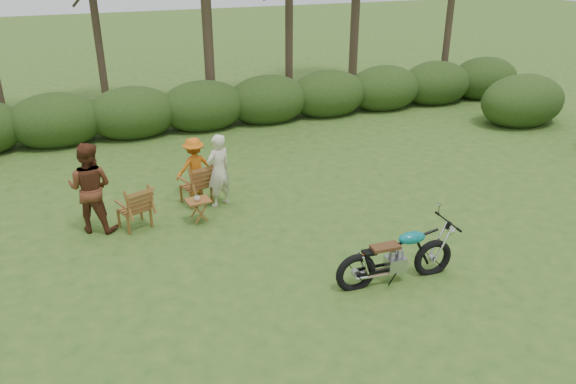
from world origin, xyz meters
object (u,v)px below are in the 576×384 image
object	(u,v)px
lawn_chair_right	(197,202)
cup	(197,199)
lawn_chair_left	(136,226)
adult_a	(220,205)
side_table	(199,211)
motorcycle	(394,280)
child	(197,194)
adult_b	(97,229)

from	to	relation	value
lawn_chair_right	cup	xyz separation A→B (m)	(-0.17, -0.94, 0.52)
lawn_chair_left	adult_a	xyz separation A→B (m)	(1.77, 0.35, 0.00)
side_table	adult_a	size ratio (longest dim) A/B	0.31
lawn_chair_right	lawn_chair_left	world-z (taller)	lawn_chair_right
motorcycle	lawn_chair_left	xyz separation A→B (m)	(-3.69, 3.42, 0.00)
cup	child	distance (m)	1.49
motorcycle	cup	size ratio (longest dim) A/B	17.38
side_table	adult_a	xyz separation A→B (m)	(0.58, 0.61, -0.24)
side_table	child	distance (m)	1.38
side_table	child	world-z (taller)	child
lawn_chair_left	cup	bearing A→B (deg)	145.68
side_table	cup	size ratio (longest dim) A/B	4.29
side_table	child	bearing A→B (deg)	80.07
lawn_chair_left	adult_a	bearing A→B (deg)	170.54
lawn_chair_right	adult_b	size ratio (longest dim) A/B	0.52
motorcycle	adult_a	size ratio (longest dim) A/B	1.26
lawn_chair_right	side_table	size ratio (longest dim) A/B	1.89
lawn_chair_right	lawn_chair_left	xyz separation A→B (m)	(-1.34, -0.66, 0.00)
side_table	adult_b	distance (m)	1.97
adult_a	adult_b	bearing A→B (deg)	-19.03
cup	side_table	bearing A→B (deg)	50.51
side_table	adult_a	world-z (taller)	adult_a
cup	adult_b	world-z (taller)	adult_b
lawn_chair_right	side_table	bearing A→B (deg)	62.52
lawn_chair_right	lawn_chair_left	distance (m)	1.49
lawn_chair_right	child	bearing A→B (deg)	-119.71
cup	child	world-z (taller)	child
lawn_chair_left	adult_b	distance (m)	0.73
adult_a	adult_b	xyz separation A→B (m)	(-2.49, -0.20, 0.00)
child	adult_a	bearing A→B (deg)	102.80
lawn_chair_right	adult_b	world-z (taller)	adult_b
adult_a	side_table	bearing A→B (deg)	22.77
lawn_chair_left	lawn_chair_right	bearing A→B (deg)	-174.59
adult_b	adult_a	bearing A→B (deg)	-149.28
motorcycle	child	xyz separation A→B (m)	(-2.26, 4.51, 0.00)
adult_a	child	distance (m)	0.81
cup	motorcycle	bearing A→B (deg)	-51.27
side_table	child	xyz separation A→B (m)	(0.24, 1.34, -0.24)
motorcycle	adult_a	distance (m)	4.23
motorcycle	cup	world-z (taller)	cup
side_table	adult_b	bearing A→B (deg)	167.99
lawn_chair_right	child	size ratio (longest dim) A/B	0.71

